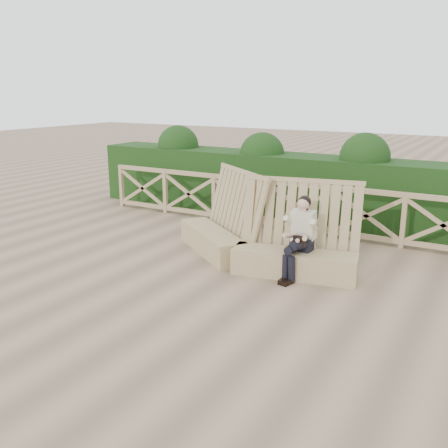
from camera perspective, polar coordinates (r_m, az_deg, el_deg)
The scene contains 5 objects.
ground at distance 7.96m, azimuth -1.11°, elevation -6.97°, with size 60.00×60.00×0.00m, color brown.
bench at distance 8.85m, azimuth 3.38°, elevation -1.99°, with size 3.84×1.84×1.57m.
woman at distance 8.18m, azimuth 8.70°, elevation -1.17°, with size 0.38×0.81×1.35m.
guardrail at distance 10.80m, azimuth 8.61°, elevation 1.88°, with size 10.10×0.09×1.10m.
hedge at distance 11.86m, azimuth 10.83°, elevation 3.94°, with size 12.00×1.20×1.50m, color black.
Camera 1 is at (3.86, -6.29, 2.99)m, focal length 40.00 mm.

